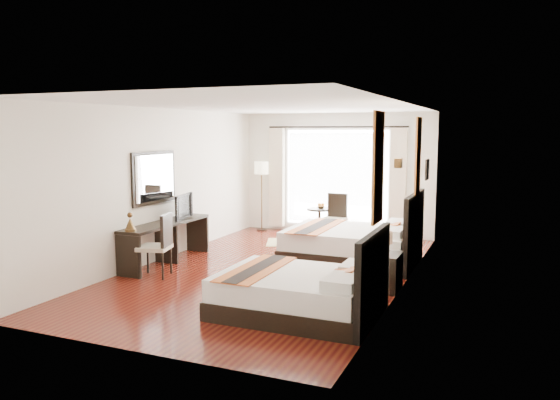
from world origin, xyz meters
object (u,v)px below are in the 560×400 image
at_px(side_table, 319,223).
at_px(nightstand, 384,272).
at_px(bed_far, 355,244).
at_px(vase, 384,254).
at_px(bed_near, 303,291).
at_px(desk_chair, 156,257).
at_px(table_lamp, 385,240).
at_px(console_desk, 166,242).
at_px(television, 180,206).
at_px(fruit_bowl, 321,207).
at_px(window_chair, 334,227).
at_px(floor_lamp, 262,172).

bearing_deg(side_table, nightstand, -57.99).
height_order(bed_far, vase, bed_far).
distance_m(bed_near, desk_chair, 2.99).
bearing_deg(table_lamp, nightstand, -77.38).
height_order(console_desk, desk_chair, desk_chair).
distance_m(television, fruit_bowl, 3.52).
xyz_separation_m(bed_far, nightstand, (0.87, -1.57, -0.06)).
relative_size(nightstand, console_desk, 0.26).
relative_size(table_lamp, television, 0.47).
height_order(bed_far, window_chair, bed_far).
distance_m(side_table, window_chair, 0.58).
height_order(table_lamp, console_desk, table_lamp).
relative_size(vase, fruit_bowl, 0.78).
height_order(bed_near, nightstand, bed_near).
xyz_separation_m(table_lamp, console_desk, (-3.99, 0.07, -0.38)).
bearing_deg(floor_lamp, bed_near, -60.28).
distance_m(floor_lamp, window_chair, 2.36).
relative_size(desk_chair, fruit_bowl, 5.45).
distance_m(nightstand, floor_lamp, 5.50).
distance_m(bed_near, window_chair, 4.85).
bearing_deg(side_table, vase, -58.57).
bearing_deg(vase, bed_near, -118.53).
distance_m(bed_near, console_desk, 3.66).
xyz_separation_m(vase, fruit_bowl, (-2.24, 3.73, 0.10)).
height_order(bed_far, console_desk, bed_far).
distance_m(floor_lamp, fruit_bowl, 1.74).
xyz_separation_m(desk_chair, window_chair, (1.84, 3.93, -0.00)).
relative_size(vase, television, 0.19).
bearing_deg(console_desk, side_table, 62.84).
bearing_deg(bed_far, nightstand, -61.02).
height_order(bed_far, fruit_bowl, bed_far).
relative_size(bed_near, vase, 13.81).
distance_m(table_lamp, window_chair, 3.64).
bearing_deg(side_table, bed_near, -73.62).
distance_m(bed_far, window_chair, 1.89).
distance_m(vase, fruit_bowl, 4.35).
xyz_separation_m(desk_chair, fruit_bowl, (1.41, 4.32, 0.36)).
distance_m(vase, desk_chair, 3.70).
distance_m(television, side_table, 3.53).
distance_m(vase, television, 4.09).
relative_size(vase, console_desk, 0.07).
bearing_deg(table_lamp, floor_lamp, 135.21).
xyz_separation_m(bed_far, desk_chair, (-2.76, -2.27, -0.02)).
bearing_deg(bed_far, fruit_bowl, 123.34).
distance_m(table_lamp, vase, 0.26).
bearing_deg(desk_chair, window_chair, -130.03).
distance_m(bed_far, vase, 1.92).
distance_m(television, floor_lamp, 3.27).
bearing_deg(window_chair, nightstand, 33.21).
xyz_separation_m(nightstand, vase, (0.02, -0.11, 0.30)).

